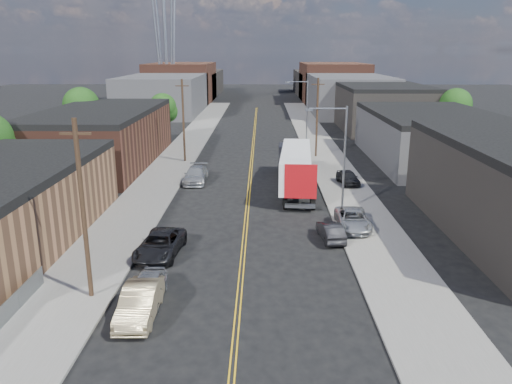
{
  "coord_description": "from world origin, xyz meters",
  "views": [
    {
      "loc": [
        1.23,
        -14.95,
        13.26
      ],
      "look_at": [
        0.8,
        22.82,
        2.5
      ],
      "focal_mm": 35.0,
      "sensor_mm": 36.0,
      "label": 1
    }
  ],
  "objects_px": {
    "semi_truck": "(295,165)",
    "car_right_oncoming": "(331,231)",
    "car_right_lot_a": "(353,219)",
    "car_left_a": "(147,288)",
    "car_right_lot_c": "(348,177)",
    "car_left_d": "(196,175)",
    "car_left_b": "(140,302)",
    "car_left_c": "(160,245)"
  },
  "relations": [
    {
      "from": "semi_truck",
      "to": "car_right_oncoming",
      "type": "relative_size",
      "value": 4.03
    },
    {
      "from": "car_left_c",
      "to": "car_right_lot_a",
      "type": "relative_size",
      "value": 1.08
    },
    {
      "from": "car_left_a",
      "to": "car_right_oncoming",
      "type": "relative_size",
      "value": 1.08
    },
    {
      "from": "car_right_lot_a",
      "to": "car_right_lot_c",
      "type": "xyz_separation_m",
      "value": [
        1.81,
        13.06,
        -0.01
      ]
    },
    {
      "from": "car_right_oncoming",
      "to": "car_right_lot_c",
      "type": "xyz_separation_m",
      "value": [
        3.76,
        15.16,
        0.19
      ]
    },
    {
      "from": "semi_truck",
      "to": "car_left_b",
      "type": "height_order",
      "value": "semi_truck"
    },
    {
      "from": "car_left_a",
      "to": "car_right_lot_c",
      "type": "height_order",
      "value": "car_right_lot_c"
    },
    {
      "from": "semi_truck",
      "to": "car_right_lot_c",
      "type": "height_order",
      "value": "semi_truck"
    },
    {
      "from": "car_left_b",
      "to": "car_left_c",
      "type": "xyz_separation_m",
      "value": [
        -0.53,
        8.0,
        -0.04
      ]
    },
    {
      "from": "car_left_c",
      "to": "car_right_lot_a",
      "type": "height_order",
      "value": "car_right_lot_a"
    },
    {
      "from": "car_left_c",
      "to": "car_left_d",
      "type": "bearing_deg",
      "value": 95.34
    },
    {
      "from": "semi_truck",
      "to": "car_left_c",
      "type": "bearing_deg",
      "value": -115.81
    },
    {
      "from": "car_left_a",
      "to": "car_right_oncoming",
      "type": "distance_m",
      "value": 14.55
    },
    {
      "from": "car_left_b",
      "to": "car_left_c",
      "type": "relative_size",
      "value": 0.89
    },
    {
      "from": "car_right_lot_a",
      "to": "car_left_a",
      "type": "bearing_deg",
      "value": -137.95
    },
    {
      "from": "semi_truck",
      "to": "car_right_lot_a",
      "type": "xyz_separation_m",
      "value": [
        3.7,
        -12.1,
        -1.51
      ]
    },
    {
      "from": "semi_truck",
      "to": "car_right_oncoming",
      "type": "bearing_deg",
      "value": -78.48
    },
    {
      "from": "car_left_d",
      "to": "car_left_c",
      "type": "bearing_deg",
      "value": -89.58
    },
    {
      "from": "semi_truck",
      "to": "car_left_d",
      "type": "height_order",
      "value": "semi_truck"
    },
    {
      "from": "car_left_d",
      "to": "car_right_lot_c",
      "type": "xyz_separation_m",
      "value": [
        15.6,
        -1.08,
        0.05
      ]
    },
    {
      "from": "car_left_c",
      "to": "car_right_lot_a",
      "type": "bearing_deg",
      "value": 25.46
    },
    {
      "from": "car_right_lot_a",
      "to": "car_left_d",
      "type": "bearing_deg",
      "value": 135.7
    },
    {
      "from": "car_left_d",
      "to": "car_right_lot_c",
      "type": "relative_size",
      "value": 1.34
    },
    {
      "from": "car_left_b",
      "to": "car_left_c",
      "type": "distance_m",
      "value": 8.02
    },
    {
      "from": "car_left_a",
      "to": "car_left_d",
      "type": "xyz_separation_m",
      "value": [
        -0.59,
        25.47,
        0.06
      ]
    },
    {
      "from": "car_left_a",
      "to": "car_left_b",
      "type": "relative_size",
      "value": 0.87
    },
    {
      "from": "car_left_a",
      "to": "car_right_lot_c",
      "type": "xyz_separation_m",
      "value": [
        15.01,
        24.39,
        0.11
      ]
    },
    {
      "from": "car_left_a",
      "to": "car_left_d",
      "type": "bearing_deg",
      "value": 91.18
    },
    {
      "from": "car_left_a",
      "to": "car_left_b",
      "type": "height_order",
      "value": "car_left_b"
    },
    {
      "from": "car_left_b",
      "to": "car_right_lot_c",
      "type": "xyz_separation_m",
      "value": [
        15.01,
        26.14,
        0.03
      ]
    },
    {
      "from": "semi_truck",
      "to": "car_left_b",
      "type": "relative_size",
      "value": 3.25
    },
    {
      "from": "car_left_c",
      "to": "car_left_d",
      "type": "distance_m",
      "value": 19.23
    },
    {
      "from": "car_left_d",
      "to": "car_right_lot_a",
      "type": "distance_m",
      "value": 19.76
    },
    {
      "from": "car_left_c",
      "to": "car_right_lot_a",
      "type": "xyz_separation_m",
      "value": [
        13.73,
        5.08,
        0.09
      ]
    },
    {
      "from": "car_left_b",
      "to": "car_right_lot_c",
      "type": "height_order",
      "value": "car_left_b"
    },
    {
      "from": "car_left_c",
      "to": "car_right_lot_c",
      "type": "height_order",
      "value": "same"
    },
    {
      "from": "car_left_a",
      "to": "car_right_lot_c",
      "type": "bearing_deg",
      "value": 58.23
    },
    {
      "from": "car_right_oncoming",
      "to": "car_left_d",
      "type": "bearing_deg",
      "value": -60.14
    },
    {
      "from": "car_left_a",
      "to": "car_right_lot_a",
      "type": "distance_m",
      "value": 17.39
    },
    {
      "from": "car_right_lot_a",
      "to": "car_right_lot_c",
      "type": "bearing_deg",
      "value": 83.53
    },
    {
      "from": "car_left_b",
      "to": "car_left_c",
      "type": "bearing_deg",
      "value": 92.98
    },
    {
      "from": "car_left_a",
      "to": "car_left_c",
      "type": "height_order",
      "value": "car_left_c"
    }
  ]
}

